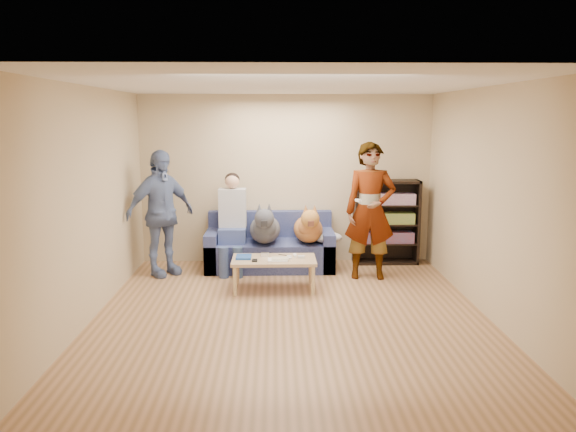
{
  "coord_description": "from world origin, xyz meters",
  "views": [
    {
      "loc": [
        -0.18,
        -6.18,
        2.26
      ],
      "look_at": [
        0.0,
        1.2,
        0.95
      ],
      "focal_mm": 35.0,
      "sensor_mm": 36.0,
      "label": 1
    }
  ],
  "objects_px": {
    "bookshelf": "(386,220)",
    "coffee_table": "(274,262)",
    "dog_tan": "(309,228)",
    "person_seated": "(232,219)",
    "notebook_blue": "(244,257)",
    "dog_gray": "(265,228)",
    "person_standing_right": "(370,211)",
    "person_standing_left": "(160,213)",
    "camera_silver": "(265,255)",
    "sofa": "(270,249)"
  },
  "relations": [
    {
      "from": "dog_tan",
      "to": "coffee_table",
      "type": "distance_m",
      "value": 1.09
    },
    {
      "from": "notebook_blue",
      "to": "person_standing_right",
      "type": "bearing_deg",
      "value": 15.23
    },
    {
      "from": "notebook_blue",
      "to": "person_seated",
      "type": "distance_m",
      "value": 1.02
    },
    {
      "from": "person_standing_left",
      "to": "notebook_blue",
      "type": "xyz_separation_m",
      "value": [
        1.22,
        -0.7,
        -0.47
      ]
    },
    {
      "from": "person_standing_right",
      "to": "person_standing_left",
      "type": "xyz_separation_m",
      "value": [
        -2.96,
        0.22,
        -0.06
      ]
    },
    {
      "from": "person_standing_left",
      "to": "camera_silver",
      "type": "xyz_separation_m",
      "value": [
        1.5,
        -0.63,
        -0.46
      ]
    },
    {
      "from": "notebook_blue",
      "to": "camera_silver",
      "type": "distance_m",
      "value": 0.29
    },
    {
      "from": "sofa",
      "to": "coffee_table",
      "type": "relative_size",
      "value": 1.73
    },
    {
      "from": "sofa",
      "to": "dog_gray",
      "type": "xyz_separation_m",
      "value": [
        -0.07,
        -0.22,
        0.38
      ]
    },
    {
      "from": "sofa",
      "to": "person_standing_right",
      "type": "bearing_deg",
      "value": -22.58
    },
    {
      "from": "camera_silver",
      "to": "coffee_table",
      "type": "height_order",
      "value": "camera_silver"
    },
    {
      "from": "person_standing_right",
      "to": "dog_tan",
      "type": "relative_size",
      "value": 1.63
    },
    {
      "from": "person_standing_right",
      "to": "notebook_blue",
      "type": "distance_m",
      "value": 1.89
    },
    {
      "from": "person_seated",
      "to": "bookshelf",
      "type": "xyz_separation_m",
      "value": [
        2.35,
        0.36,
        -0.09
      ]
    },
    {
      "from": "dog_tan",
      "to": "coffee_table",
      "type": "xyz_separation_m",
      "value": [
        -0.51,
        -0.93,
        -0.27
      ]
    },
    {
      "from": "notebook_blue",
      "to": "dog_gray",
      "type": "distance_m",
      "value": 0.91
    },
    {
      "from": "person_seated",
      "to": "coffee_table",
      "type": "relative_size",
      "value": 1.34
    },
    {
      "from": "bookshelf",
      "to": "dog_tan",
      "type": "bearing_deg",
      "value": -161.21
    },
    {
      "from": "dog_gray",
      "to": "dog_tan",
      "type": "relative_size",
      "value": 1.08
    },
    {
      "from": "person_standing_right",
      "to": "camera_silver",
      "type": "relative_size",
      "value": 17.46
    },
    {
      "from": "person_seated",
      "to": "bookshelf",
      "type": "relative_size",
      "value": 1.13
    },
    {
      "from": "person_seated",
      "to": "coffee_table",
      "type": "height_order",
      "value": "person_seated"
    },
    {
      "from": "dog_tan",
      "to": "coffee_table",
      "type": "bearing_deg",
      "value": -118.88
    },
    {
      "from": "person_standing_right",
      "to": "notebook_blue",
      "type": "bearing_deg",
      "value": -160.62
    },
    {
      "from": "bookshelf",
      "to": "coffee_table",
      "type": "bearing_deg",
      "value": -142.3
    },
    {
      "from": "coffee_table",
      "to": "bookshelf",
      "type": "distance_m",
      "value": 2.22
    },
    {
      "from": "person_standing_right",
      "to": "bookshelf",
      "type": "xyz_separation_m",
      "value": [
        0.39,
        0.82,
        -0.28
      ]
    },
    {
      "from": "camera_silver",
      "to": "dog_gray",
      "type": "bearing_deg",
      "value": 90.91
    },
    {
      "from": "dog_gray",
      "to": "coffee_table",
      "type": "xyz_separation_m",
      "value": [
        0.13,
        -0.89,
        -0.29
      ]
    },
    {
      "from": "person_standing_left",
      "to": "dog_gray",
      "type": "relative_size",
      "value": 1.42
    },
    {
      "from": "dog_gray",
      "to": "person_standing_left",
      "type": "bearing_deg",
      "value": -174.66
    },
    {
      "from": "sofa",
      "to": "dog_gray",
      "type": "bearing_deg",
      "value": -107.99
    },
    {
      "from": "dog_gray",
      "to": "bookshelf",
      "type": "bearing_deg",
      "value": 13.73
    },
    {
      "from": "person_standing_right",
      "to": "coffee_table",
      "type": "bearing_deg",
      "value": -154.54
    },
    {
      "from": "person_standing_right",
      "to": "dog_gray",
      "type": "distance_m",
      "value": 1.55
    },
    {
      "from": "person_standing_left",
      "to": "camera_silver",
      "type": "bearing_deg",
      "value": -65.05
    },
    {
      "from": "person_seated",
      "to": "bookshelf",
      "type": "bearing_deg",
      "value": 8.7
    },
    {
      "from": "person_standing_left",
      "to": "notebook_blue",
      "type": "height_order",
      "value": "person_standing_left"
    },
    {
      "from": "person_seated",
      "to": "coffee_table",
      "type": "xyz_separation_m",
      "value": [
        0.61,
        -0.98,
        -0.4
      ]
    },
    {
      "from": "notebook_blue",
      "to": "dog_gray",
      "type": "height_order",
      "value": "dog_gray"
    },
    {
      "from": "coffee_table",
      "to": "person_seated",
      "type": "bearing_deg",
      "value": 121.96
    },
    {
      "from": "person_standing_left",
      "to": "person_standing_right",
      "type": "bearing_deg",
      "value": -46.56
    },
    {
      "from": "notebook_blue",
      "to": "camera_silver",
      "type": "bearing_deg",
      "value": 14.04
    },
    {
      "from": "person_seated",
      "to": "coffee_table",
      "type": "bearing_deg",
      "value": -58.04
    },
    {
      "from": "dog_tan",
      "to": "person_seated",
      "type": "bearing_deg",
      "value": 177.07
    },
    {
      "from": "person_standing_right",
      "to": "notebook_blue",
      "type": "xyz_separation_m",
      "value": [
        -1.75,
        -0.48,
        -0.53
      ]
    },
    {
      "from": "dog_gray",
      "to": "dog_tan",
      "type": "distance_m",
      "value": 0.64
    },
    {
      "from": "person_seated",
      "to": "dog_gray",
      "type": "distance_m",
      "value": 0.51
    },
    {
      "from": "person_standing_right",
      "to": "camera_silver",
      "type": "distance_m",
      "value": 1.61
    },
    {
      "from": "notebook_blue",
      "to": "dog_tan",
      "type": "xyz_separation_m",
      "value": [
        0.91,
        0.88,
        0.21
      ]
    }
  ]
}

